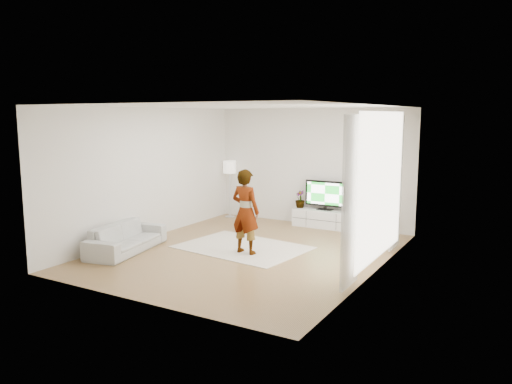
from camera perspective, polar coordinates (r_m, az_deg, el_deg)
The scene contains 17 objects.
floor at distance 9.76m, azimuth -0.93°, elevation -6.91°, with size 6.00×6.00×0.00m, color #997045.
ceiling at distance 9.40m, azimuth -0.97°, elevation 9.76°, with size 6.00×6.00×0.00m, color white.
wall_left at distance 10.97m, azimuth -12.23°, elevation 2.09°, with size 0.02×6.00×2.80m, color silver.
wall_right at distance 8.47m, azimuth 13.69°, elevation 0.13°, with size 0.02×6.00×2.80m, color silver.
wall_back at distance 12.13m, azimuth 6.38°, elevation 2.86°, with size 5.00×0.02×2.80m, color silver.
wall_front at distance 7.11m, azimuth -13.52°, elevation -1.49°, with size 5.00×0.02×2.80m, color silver.
window at distance 8.76m, azimuth 14.14°, elevation 0.72°, with size 0.01×2.60×2.50m, color white.
curtain_near at distance 7.57m, azimuth 10.80°, elevation -1.17°, with size 0.04×0.70×2.60m, color white.
curtain_far at distance 10.04m, azimuth 15.73°, elevation 1.07°, with size 0.04×0.70×2.60m, color white.
media_console at distance 11.92m, azimuth 7.82°, elevation -3.06°, with size 1.50×0.43×0.42m.
television at distance 11.84m, azimuth 7.93°, elevation -0.25°, with size 0.99×0.20×0.69m.
game_console at distance 11.63m, azimuth 10.85°, elevation -1.81°, with size 0.05×0.16×0.22m.
potted_plant at distance 12.09m, azimuth 5.06°, elevation -0.81°, with size 0.23×0.23×0.42m, color #3F7238.
rug at distance 10.10m, azimuth -1.54°, elevation -6.33°, with size 2.45×1.77×0.01m, color beige.
player at distance 9.49m, azimuth -1.21°, elevation -2.24°, with size 0.59×0.39×1.63m, color #334772.
sofa at distance 10.09m, azimuth -14.58°, elevation -5.07°, with size 1.87×0.73×0.55m, color #B0B0AB.
floor_lamp at distance 12.91m, azimuth -3.05°, elevation 2.58°, with size 0.33×0.33×1.47m.
Camera 1 is at (4.84, -8.05, 2.63)m, focal length 35.00 mm.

